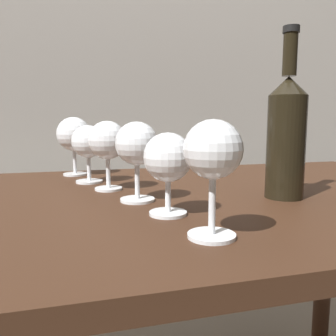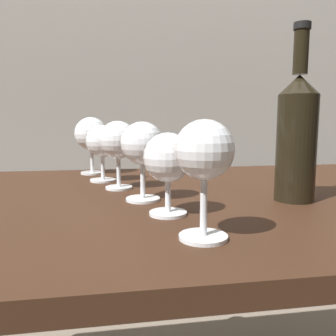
{
  "view_description": "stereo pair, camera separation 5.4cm",
  "coord_description": "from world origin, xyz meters",
  "px_view_note": "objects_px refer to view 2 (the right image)",
  "views": [
    {
      "loc": [
        -0.15,
        -0.66,
        0.87
      ],
      "look_at": [
        -0.01,
        -0.14,
        0.79
      ],
      "focal_mm": 37.39,
      "sensor_mm": 36.0,
      "label": 1
    },
    {
      "loc": [
        -0.1,
        -0.67,
        0.87
      ],
      "look_at": [
        -0.01,
        -0.14,
        0.79
      ],
      "focal_mm": 37.39,
      "sensor_mm": 36.0,
      "label": 2
    }
  ],
  "objects_px": {
    "wine_glass_pinot": "(204,153)",
    "wine_glass_rose": "(118,141)",
    "wine_glass_merlot": "(91,134)",
    "wine_glass_port": "(142,145)",
    "wine_bottle": "(297,134)",
    "wine_glass_white": "(168,159)",
    "wine_glass_amber": "(102,143)"
  },
  "relations": [
    {
      "from": "wine_glass_pinot",
      "to": "wine_glass_port",
      "type": "bearing_deg",
      "value": 103.96
    },
    {
      "from": "wine_bottle",
      "to": "wine_glass_port",
      "type": "bearing_deg",
      "value": 170.84
    },
    {
      "from": "wine_glass_rose",
      "to": "wine_glass_merlot",
      "type": "xyz_separation_m",
      "value": [
        -0.07,
        0.23,
        0.01
      ]
    },
    {
      "from": "wine_glass_amber",
      "to": "wine_glass_merlot",
      "type": "relative_size",
      "value": 0.87
    },
    {
      "from": "wine_glass_merlot",
      "to": "wine_glass_white",
      "type": "bearing_deg",
      "value": -72.83
    },
    {
      "from": "wine_glass_port",
      "to": "wine_glass_rose",
      "type": "distance_m",
      "value": 0.13
    },
    {
      "from": "wine_glass_pinot",
      "to": "wine_glass_amber",
      "type": "bearing_deg",
      "value": 106.67
    },
    {
      "from": "wine_glass_port",
      "to": "wine_glass_merlot",
      "type": "height_order",
      "value": "wine_glass_merlot"
    },
    {
      "from": "wine_glass_pinot",
      "to": "wine_glass_rose",
      "type": "xyz_separation_m",
      "value": [
        -0.1,
        0.34,
        -0.01
      ]
    },
    {
      "from": "wine_glass_rose",
      "to": "wine_glass_merlot",
      "type": "relative_size",
      "value": 0.94
    },
    {
      "from": "wine_glass_pinot",
      "to": "wine_glass_white",
      "type": "xyz_separation_m",
      "value": [
        -0.03,
        0.12,
        -0.02
      ]
    },
    {
      "from": "wine_glass_white",
      "to": "wine_glass_rose",
      "type": "distance_m",
      "value": 0.23
    },
    {
      "from": "wine_glass_pinot",
      "to": "wine_glass_white",
      "type": "relative_size",
      "value": 1.16
    },
    {
      "from": "wine_glass_pinot",
      "to": "wine_glass_white",
      "type": "distance_m",
      "value": 0.12
    },
    {
      "from": "wine_glass_white",
      "to": "wine_glass_amber",
      "type": "height_order",
      "value": "wine_glass_amber"
    },
    {
      "from": "wine_glass_rose",
      "to": "wine_bottle",
      "type": "xyz_separation_m",
      "value": [
        0.32,
        -0.16,
        0.02
      ]
    },
    {
      "from": "wine_glass_pinot",
      "to": "wine_glass_merlot",
      "type": "xyz_separation_m",
      "value": [
        -0.16,
        0.57,
        0.0
      ]
    },
    {
      "from": "wine_glass_merlot",
      "to": "wine_bottle",
      "type": "relative_size",
      "value": 0.49
    },
    {
      "from": "wine_glass_pinot",
      "to": "wine_glass_rose",
      "type": "distance_m",
      "value": 0.35
    },
    {
      "from": "wine_glass_amber",
      "to": "wine_glass_merlot",
      "type": "xyz_separation_m",
      "value": [
        -0.03,
        0.12,
        0.02
      ]
    },
    {
      "from": "wine_glass_port",
      "to": "wine_glass_merlot",
      "type": "distance_m",
      "value": 0.36
    },
    {
      "from": "wine_glass_rose",
      "to": "wine_bottle",
      "type": "distance_m",
      "value": 0.36
    },
    {
      "from": "wine_glass_port",
      "to": "wine_glass_merlot",
      "type": "relative_size",
      "value": 0.94
    },
    {
      "from": "wine_glass_rose",
      "to": "wine_bottle",
      "type": "height_order",
      "value": "wine_bottle"
    },
    {
      "from": "wine_glass_merlot",
      "to": "wine_glass_rose",
      "type": "bearing_deg",
      "value": -73.39
    },
    {
      "from": "wine_glass_rose",
      "to": "wine_glass_pinot",
      "type": "bearing_deg",
      "value": -74.18
    },
    {
      "from": "wine_glass_port",
      "to": "wine_glass_merlot",
      "type": "bearing_deg",
      "value": 107.52
    },
    {
      "from": "wine_glass_white",
      "to": "wine_glass_port",
      "type": "relative_size",
      "value": 0.89
    },
    {
      "from": "wine_glass_amber",
      "to": "wine_glass_merlot",
      "type": "bearing_deg",
      "value": 104.24
    },
    {
      "from": "wine_glass_rose",
      "to": "wine_glass_white",
      "type": "bearing_deg",
      "value": -72.28
    },
    {
      "from": "wine_glass_port",
      "to": "wine_glass_amber",
      "type": "relative_size",
      "value": 1.07
    },
    {
      "from": "wine_glass_pinot",
      "to": "wine_glass_port",
      "type": "xyz_separation_m",
      "value": [
        -0.06,
        0.22,
        -0.01
      ]
    }
  ]
}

